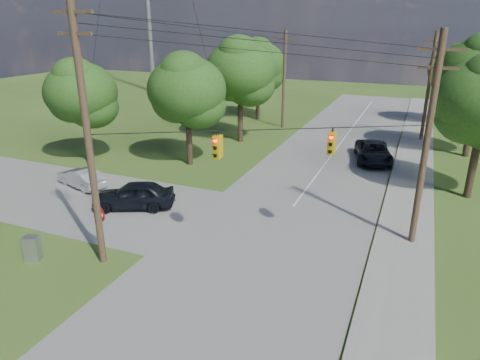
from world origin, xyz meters
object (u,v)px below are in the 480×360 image
at_px(do_not_enter_sign, 100,219).
at_px(pole_north_w, 284,79).
at_px(control_cabinet, 32,249).
at_px(car_cross_dark, 134,195).
at_px(pole_ne, 427,140).
at_px(pole_north_e, 429,86).
at_px(car_cross_silver, 82,178).
at_px(car_main_north, 373,152).
at_px(pole_sw, 87,134).

bearing_deg(do_not_enter_sign, pole_north_w, 105.94).
bearing_deg(control_cabinet, car_cross_dark, 61.02).
bearing_deg(car_cross_dark, pole_ne, 72.83).
xyz_separation_m(pole_ne, car_cross_dark, (-15.81, -1.90, -4.60)).
xyz_separation_m(pole_north_w, car_cross_dark, (-1.91, -23.90, -4.27)).
bearing_deg(pole_north_w, pole_north_e, 0.00).
height_order(pole_ne, car_cross_dark, pole_ne).
bearing_deg(pole_north_w, car_cross_silver, -108.25).
bearing_deg(car_main_north, pole_sw, -127.81).
bearing_deg(car_cross_dark, car_main_north, 117.21).
xyz_separation_m(pole_north_w, control_cabinet, (-2.70, -30.86, -4.50)).
bearing_deg(pole_north_e, pole_north_w, 180.00).
xyz_separation_m(pole_north_e, do_not_enter_sign, (-13.95, -29.00, -3.27)).
distance_m(car_main_north, control_cabinet, 25.83).
xyz_separation_m(car_cross_dark, do_not_enter_sign, (1.86, -5.10, 1.00)).
bearing_deg(pole_sw, control_cabinet, -157.88).
distance_m(pole_sw, car_cross_dark, 8.16).
bearing_deg(car_main_north, car_cross_dark, -141.16).
distance_m(pole_north_w, do_not_enter_sign, 29.19).
xyz_separation_m(pole_north_w, car_main_north, (10.39, -8.59, -4.31)).
distance_m(pole_ne, do_not_enter_sign, 16.02).
height_order(pole_north_w, car_main_north, pole_north_w).
xyz_separation_m(pole_north_e, control_cabinet, (-16.60, -30.86, -4.50)).
bearing_deg(car_main_north, do_not_enter_sign, -129.48).
height_order(car_cross_dark, car_main_north, car_cross_dark).
distance_m(pole_north_e, pole_north_w, 13.90).
xyz_separation_m(car_cross_silver, do_not_enter_sign, (7.31, -6.66, 1.17)).
relative_size(pole_north_w, car_cross_silver, 2.49).
distance_m(control_cabinet, do_not_enter_sign, 3.46).
distance_m(pole_north_e, car_cross_silver, 31.16).
height_order(pole_ne, pole_north_w, pole_ne).
height_order(pole_sw, control_cabinet, pole_sw).
relative_size(control_cabinet, do_not_enter_sign, 0.49).
xyz_separation_m(pole_north_e, pole_north_w, (-13.90, 0.00, 0.00)).
bearing_deg(pole_sw, pole_north_w, 90.77).
xyz_separation_m(pole_ne, pole_north_e, (-0.00, 22.00, -0.34)).
height_order(pole_sw, pole_north_e, pole_sw).
xyz_separation_m(control_cabinet, do_not_enter_sign, (2.64, 1.86, 1.24)).
distance_m(pole_sw, pole_ne, 15.51).
bearing_deg(pole_north_e, pole_ne, -90.00).
xyz_separation_m(pole_ne, pole_north_w, (-13.90, 22.00, -0.34)).
height_order(pole_north_w, control_cabinet, pole_north_w).
bearing_deg(car_main_north, pole_north_e, 55.38).
height_order(pole_sw, car_cross_dark, pole_sw).
xyz_separation_m(pole_ne, do_not_enter_sign, (-13.95, -7.00, -3.60)).
relative_size(pole_ne, pole_north_w, 1.05).
distance_m(pole_sw, car_cross_silver, 11.99).
distance_m(pole_ne, car_cross_dark, 16.58).
bearing_deg(do_not_enter_sign, pole_north_e, 80.36).
relative_size(pole_north_e, do_not_enter_sign, 3.88).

